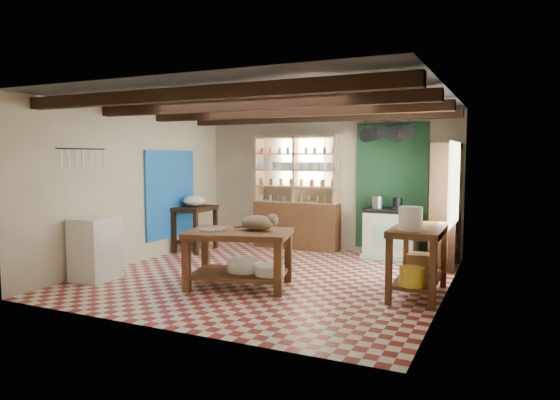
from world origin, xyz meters
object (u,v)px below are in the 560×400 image
at_px(white_cabinet, 95,249).
at_px(right_counter, 418,261).
at_px(work_table, 239,259).
at_px(stove, 391,233).
at_px(prep_table, 195,229).
at_px(cat, 258,223).

height_order(white_cabinet, right_counter, white_cabinet).
distance_m(work_table, right_counter, 2.38).
xyz_separation_m(stove, white_cabinet, (-3.55, -3.36, 0.02)).
relative_size(work_table, prep_table, 1.62).
bearing_deg(cat, prep_table, 116.92).
xyz_separation_m(stove, cat, (-1.23, -2.71, 0.45)).
height_order(stove, white_cabinet, white_cabinet).
distance_m(prep_table, cat, 2.98).
height_order(work_table, cat, cat).
height_order(right_counter, cat, cat).
distance_m(work_table, white_cabinet, 2.16).
distance_m(stove, right_counter, 2.39).
height_order(prep_table, white_cabinet, white_cabinet).
bearing_deg(stove, right_counter, -68.21).
bearing_deg(cat, right_counter, -11.62).
relative_size(stove, prep_table, 1.06).
bearing_deg(stove, prep_table, -164.94).
xyz_separation_m(right_counter, cat, (-2.07, -0.48, 0.44)).
height_order(work_table, right_counter, right_counter).
bearing_deg(cat, white_cabinet, 170.96).
bearing_deg(work_table, stove, 48.16).
relative_size(work_table, white_cabinet, 1.51).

